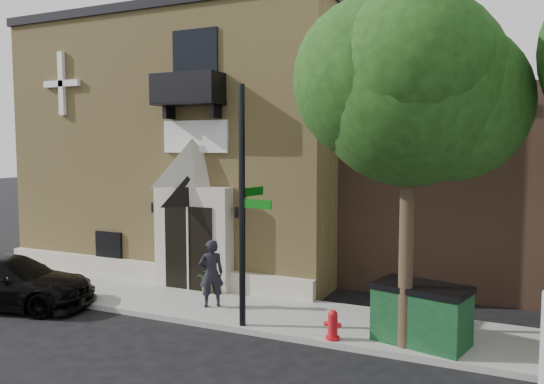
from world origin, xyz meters
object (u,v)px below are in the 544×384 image
Objects in this scene: street_sign at (243,206)px; fire_hydrant at (333,325)px; dumpster at (421,313)px; pedestrian_near at (211,273)px; black_sedan at (7,282)px.

street_sign is 8.54× the size of fire_hydrant.
dumpster reaches higher than fire_hydrant.
fire_hydrant is at bearing -147.99° from dumpster.
pedestrian_near is (-5.74, 0.40, 0.26)m from dumpster.
pedestrian_near is at bearing -170.29° from dumpster.
pedestrian_near is at bearing 165.11° from fire_hydrant.
fire_hydrant is at bearing 124.91° from pedestrian_near.
black_sedan is 2.22× the size of dumpster.
pedestrian_near reaches higher than fire_hydrant.
black_sedan is 7.57m from street_sign.
dumpster is (1.89, 0.63, 0.34)m from fire_hydrant.
street_sign is 3.15× the size of pedestrian_near.
dumpster is 5.76m from pedestrian_near.
street_sign is 2.61× the size of dumpster.
dumpster is at bearing 18.33° from fire_hydrant.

